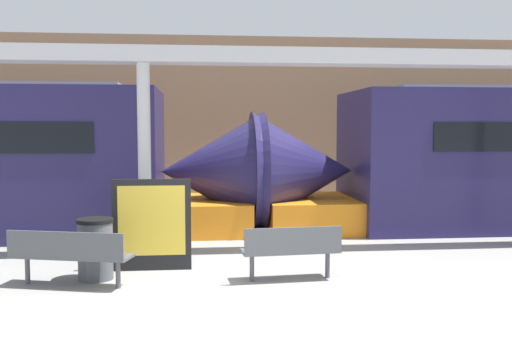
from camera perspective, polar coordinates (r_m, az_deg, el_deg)
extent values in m
plane|color=gray|center=(7.81, 0.78, -12.07)|extent=(60.00, 60.00, 0.00)
cube|color=#937051|center=(17.20, -2.86, 5.56)|extent=(56.00, 0.20, 5.00)
cone|color=#231E4C|center=(12.86, 4.61, 0.54)|extent=(2.29, 2.63, 2.63)
cube|color=orange|center=(13.01, 5.52, -3.71)|extent=(2.06, 2.46, 0.70)
cone|color=#231E4C|center=(12.66, -4.36, 0.48)|extent=(2.29, 2.63, 2.63)
cube|color=orange|center=(12.77, -5.31, -3.87)|extent=(2.06, 2.46, 0.70)
cube|color=#4C4F54|center=(8.61, 3.44, -7.47)|extent=(1.49, 0.56, 0.04)
cube|color=#4C4F54|center=(8.38, 3.78, -6.39)|extent=(1.45, 0.16, 0.37)
cylinder|color=#4C4F54|center=(8.54, -0.41, -9.13)|extent=(0.07, 0.07, 0.42)
cylinder|color=#4C4F54|center=(8.81, 7.16, -8.74)|extent=(0.07, 0.07, 0.42)
cube|color=#4C4F54|center=(8.66, -17.95, -7.62)|extent=(1.80, 0.87, 0.04)
cube|color=#4C4F54|center=(8.45, -18.61, -6.54)|extent=(1.69, 0.48, 0.37)
cylinder|color=#4C4F54|center=(9.05, -21.88, -8.69)|extent=(0.07, 0.07, 0.42)
cylinder|color=#4C4F54|center=(8.42, -13.63, -9.47)|extent=(0.07, 0.07, 0.42)
cylinder|color=#4C4F54|center=(8.95, -15.76, -7.22)|extent=(0.52, 0.52, 0.86)
cylinder|color=black|center=(8.86, -15.82, -4.31)|extent=(0.54, 0.54, 0.06)
cube|color=black|center=(9.25, -10.37, -4.83)|extent=(1.24, 0.06, 1.46)
cube|color=gold|center=(9.20, -10.39, -4.42)|extent=(1.06, 0.01, 1.11)
cylinder|color=silver|center=(10.30, -11.09, 1.57)|extent=(0.23, 0.23, 3.41)
cube|color=#B7B7BC|center=(10.37, -11.26, 11.79)|extent=(28.00, 0.60, 0.28)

